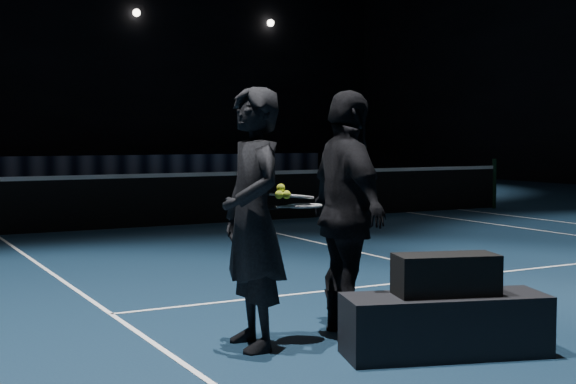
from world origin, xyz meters
The scene contains 16 objects.
floor centered at (0.00, 0.00, 0.00)m, with size 36.00×36.00×0.00m, color black.
wall_back centered at (0.00, 18.00, 5.00)m, with size 30.00×30.00×0.00m, color black.
court_lines centered at (0.00, 0.00, 0.00)m, with size 10.98×23.78×0.01m, color white, non-canonical shape.
net_post_right centered at (6.40, 0.00, 0.55)m, with size 0.10×0.10×1.10m, color black.
net_mesh centered at (0.00, 0.00, 0.45)m, with size 12.80×0.02×0.86m, color black.
net_tape centered at (0.00, 0.00, 0.92)m, with size 12.80×0.03×0.07m, color white.
sponsor_backdrop centered at (0.00, 15.50, 0.45)m, with size 22.00×0.15×0.90m, color black.
fixtures_far centered at (0.00, 17.80, 6.50)m, with size 20.00×0.30×0.30m, color white, non-canonical shape.
player_bench centered at (-2.34, -8.89, 0.22)m, with size 1.49×0.50×0.45m, color black.
racket_bag centered at (-2.34, -8.89, 0.60)m, with size 0.75×0.32×0.30m, color black.
bag_signature centered at (-2.34, -9.05, 0.60)m, with size 0.35×0.00×0.10m, color white.
player_a centered at (-3.48, -8.02, 0.99)m, with size 0.72×0.47×1.97m, color black.
player_b centered at (-2.63, -8.03, 0.99)m, with size 1.15×0.48×1.97m, color black.
racket_lower centered at (-3.03, -8.02, 1.06)m, with size 0.68×0.22×0.03m, color black, non-canonical shape.
racket_upper centered at (-3.08, -7.98, 1.14)m, with size 0.68×0.22×0.03m, color black, non-canonical shape.
tennis_balls centered at (-3.22, -8.02, 1.17)m, with size 0.12×0.10×0.12m, color #D1F133, non-canonical shape.
Camera 1 is at (-6.11, -13.42, 1.60)m, focal length 50.00 mm.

